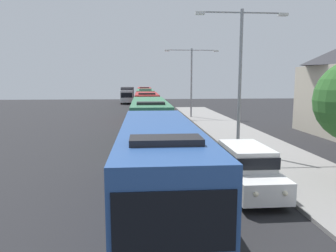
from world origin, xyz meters
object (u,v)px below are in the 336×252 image
box_truck_oncoming (127,95)px  streetlamp_mid (240,67)px  bus_rear (144,95)px  streetlamp_far (191,75)px  white_suv (246,167)px  bus_fourth_in_line (145,98)px  bus_lead (159,164)px  bus_middle (147,105)px  bus_second_in_line (150,119)px

box_truck_oncoming → streetlamp_mid: size_ratio=0.82×
bus_rear → streetlamp_far: (5.40, -25.20, 3.46)m
white_suv → bus_fourth_in_line: bearing=95.6°
bus_lead → box_truck_oncoming: bearing=93.6°
bus_rear → box_truck_oncoming: 3.30m
streetlamp_mid → streetlamp_far: streetlamp_mid is taller
bus_rear → streetlamp_mid: streetlamp_mid is taller
bus_middle → bus_rear: (0.00, 26.61, 0.00)m
box_truck_oncoming → streetlamp_mid: streetlamp_mid is taller
white_suv → streetlamp_far: size_ratio=0.63×
bus_middle → streetlamp_mid: (5.40, -17.62, 3.66)m
streetlamp_mid → streetlamp_far: 19.02m
white_suv → box_truck_oncoming: box_truck_oncoming is taller
bus_second_in_line → white_suv: 11.52m
bus_rear → streetlamp_far: bearing=-77.9°
bus_lead → bus_second_in_line: bearing=90.0°
streetlamp_mid → streetlamp_far: (0.00, 19.02, -0.20)m
bus_second_in_line → box_truck_oncoming: bearing=94.7°
bus_lead → white_suv: 4.17m
bus_second_in_line → bus_middle: 13.43m
streetlamp_far → streetlamp_mid: bearing=-90.0°
white_suv → streetlamp_mid: size_ratio=0.59×
box_truck_oncoming → bus_second_in_line: bearing=-85.3°
bus_lead → bus_fourth_in_line: 39.29m
bus_lead → bus_middle: bearing=90.0°
bus_lead → box_truck_oncoming: 52.83m
bus_second_in_line → bus_rear: size_ratio=0.95×
bus_lead → box_truck_oncoming: size_ratio=1.49×
box_truck_oncoming → streetlamp_mid: bearing=-78.9°
bus_second_in_line → white_suv: (3.70, -10.89, -0.66)m
bus_lead → streetlamp_mid: size_ratio=1.23×
bus_second_in_line → white_suv: size_ratio=2.26×
bus_fourth_in_line → bus_second_in_line: bearing=-90.0°
bus_rear → streetlamp_mid: (5.40, -44.22, 3.66)m
white_suv → streetlamp_far: 26.11m
box_truck_oncoming → streetlamp_far: bearing=-70.9°
bus_middle → streetlamp_far: streetlamp_far is taller
bus_middle → bus_fourth_in_line: (0.00, 13.17, 0.00)m
bus_second_in_line → bus_middle: bearing=90.0°
box_truck_oncoming → streetlamp_mid: (8.70, -44.21, 3.65)m
bus_rear → streetlamp_mid: bearing=-83.0°
bus_rear → streetlamp_far: 26.01m
bus_fourth_in_line → streetlamp_far: size_ratio=1.44×
bus_lead → bus_rear: (0.00, 52.73, 0.00)m
bus_middle → streetlamp_mid: 18.79m
bus_second_in_line → streetlamp_mid: streetlamp_mid is taller
bus_lead → bus_rear: 52.73m
streetlamp_mid → bus_second_in_line: bearing=142.2°
bus_lead → streetlamp_mid: 10.72m
bus_second_in_line → streetlamp_mid: 7.75m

